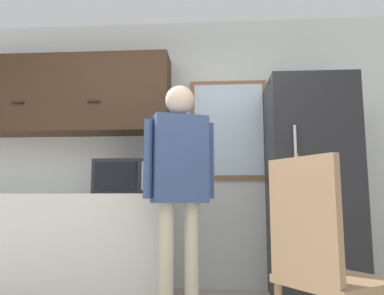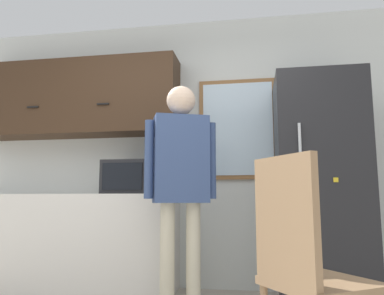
# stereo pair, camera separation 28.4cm
# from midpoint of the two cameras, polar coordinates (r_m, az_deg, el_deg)

# --- Properties ---
(back_wall) EXTENTS (6.00, 0.06, 2.70)m
(back_wall) POSITION_cam_midpoint_polar(r_m,az_deg,el_deg) (3.80, 1.77, -0.30)
(back_wall) COLOR silver
(back_wall) RESTS_ON ground_plane
(counter) EXTENTS (2.11, 0.59, 0.90)m
(counter) POSITION_cam_midpoint_polar(r_m,az_deg,el_deg) (3.80, -16.78, -13.61)
(counter) COLOR silver
(counter) RESTS_ON ground_plane
(upper_cabinets) EXTENTS (2.11, 0.38, 0.77)m
(upper_cabinets) POSITION_cam_midpoint_polar(r_m,az_deg,el_deg) (4.02, -15.22, 7.14)
(upper_cabinets) COLOR #3D2819
(microwave) EXTENTS (0.53, 0.42, 0.31)m
(microwave) POSITION_cam_midpoint_polar(r_m,az_deg,el_deg) (3.53, -6.48, -4.57)
(microwave) COLOR #232326
(microwave) RESTS_ON counter
(person) EXTENTS (0.53, 0.36, 1.75)m
(person) POSITION_cam_midpoint_polar(r_m,az_deg,el_deg) (2.91, 1.06, -3.53)
(person) COLOR beige
(person) RESTS_ON ground_plane
(refrigerator) EXTENTS (0.73, 0.69, 1.91)m
(refrigerator) POSITION_cam_midpoint_polar(r_m,az_deg,el_deg) (3.44, 21.32, -5.53)
(refrigerator) COLOR #232326
(refrigerator) RESTS_ON ground_plane
(chair) EXTENTS (0.64, 0.64, 1.05)m
(chair) POSITION_cam_midpoint_polar(r_m,az_deg,el_deg) (1.97, 20.96, -15.70)
(chair) COLOR #997551
(chair) RESTS_ON ground_plane
(window) EXTENTS (0.76, 0.05, 1.00)m
(window) POSITION_cam_midpoint_polar(r_m,az_deg,el_deg) (3.75, 9.15, 2.84)
(window) COLOR olive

